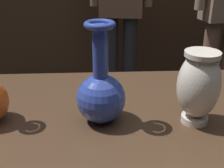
# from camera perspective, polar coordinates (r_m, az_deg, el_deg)

# --- Properties ---
(back_display_shelf) EXTENTS (2.60, 0.40, 0.99)m
(back_display_shelf) POSITION_cam_1_polar(r_m,az_deg,el_deg) (3.02, -1.64, 10.17)
(back_display_shelf) COLOR #422D1E
(back_display_shelf) RESTS_ON ground_plane
(vase_centerpiece) EXTENTS (0.13, 0.13, 0.27)m
(vase_centerpiece) POSITION_cam_1_polar(r_m,az_deg,el_deg) (0.77, -2.15, -1.65)
(vase_centerpiece) COLOR #2D429E
(vase_centerpiece) RESTS_ON display_plinth
(vase_right_accent) EXTENTS (0.11, 0.11, 0.20)m
(vase_right_accent) POSITION_cam_1_polar(r_m,az_deg,el_deg) (0.79, 16.32, -0.27)
(vase_right_accent) COLOR silver
(vase_right_accent) RESTS_ON display_plinth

